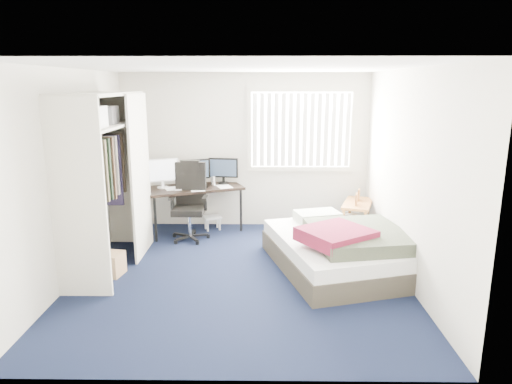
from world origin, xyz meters
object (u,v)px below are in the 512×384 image
at_px(desk, 194,185).
at_px(office_chair, 190,209).
at_px(nightstand, 357,206).
at_px(bed, 340,248).

relative_size(desk, office_chair, 1.37).
xyz_separation_m(nightstand, bed, (-0.48, -1.30, -0.20)).
bearing_deg(bed, nightstand, 69.90).
distance_m(desk, bed, 2.64).
bearing_deg(nightstand, office_chair, -177.52).
distance_m(office_chair, bed, 2.42).
xyz_separation_m(office_chair, nightstand, (2.57, 0.11, 0.02)).
distance_m(nightstand, bed, 1.40).
bearing_deg(bed, desk, 143.18).
bearing_deg(bed, office_chair, 150.42).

